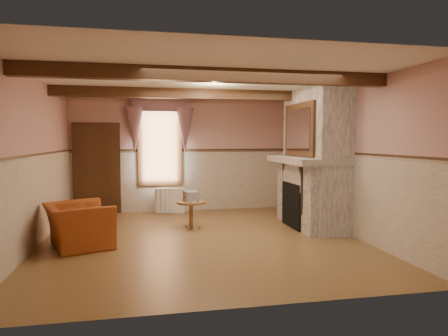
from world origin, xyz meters
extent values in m
cube|color=brown|center=(0.00, 0.00, 0.00)|extent=(5.50, 6.00, 0.01)
cube|color=silver|center=(0.00, 0.00, 2.80)|extent=(5.50, 6.00, 0.01)
cube|color=tan|center=(0.00, 3.00, 1.40)|extent=(5.50, 0.02, 2.80)
cube|color=tan|center=(0.00, -3.00, 1.40)|extent=(5.50, 0.02, 2.80)
cube|color=tan|center=(-2.75, 0.00, 1.40)|extent=(0.02, 6.00, 2.80)
cube|color=tan|center=(2.75, 0.00, 1.40)|extent=(0.02, 6.00, 2.80)
cube|color=black|center=(2.00, 0.60, 0.45)|extent=(0.20, 0.95, 0.90)
imported|color=#994219|center=(-2.06, -0.14, 0.36)|extent=(1.29, 1.37, 0.72)
cylinder|color=brown|center=(-0.08, 0.83, 0.28)|extent=(0.76, 0.76, 0.55)
cube|color=#B7AD8C|center=(-0.08, 0.85, 0.65)|extent=(0.30, 0.35, 0.20)
cube|color=white|center=(-0.39, 2.70, 0.30)|extent=(0.72, 0.29, 0.60)
imported|color=brown|center=(2.24, 0.57, 1.46)|extent=(0.36, 0.36, 0.09)
cube|color=black|center=(2.24, 1.15, 1.52)|extent=(0.14, 0.24, 0.20)
cylinder|color=gold|center=(2.24, 1.11, 1.56)|extent=(0.11, 0.11, 0.28)
cylinder|color=maroon|center=(2.24, 0.19, 1.50)|extent=(0.06, 0.06, 0.16)
cylinder|color=gold|center=(2.24, 0.18, 1.48)|extent=(0.06, 0.06, 0.12)
cube|color=gray|center=(2.42, 0.60, 1.40)|extent=(0.85, 2.00, 2.80)
cube|color=gray|center=(2.24, 0.60, 1.36)|extent=(1.05, 2.05, 0.12)
cube|color=silver|center=(2.06, 0.60, 1.97)|extent=(0.06, 1.44, 1.04)
cube|color=black|center=(-2.10, 2.94, 1.05)|extent=(1.10, 0.10, 2.10)
cube|color=white|center=(-0.60, 2.97, 1.65)|extent=(1.06, 0.08, 2.02)
cube|color=gray|center=(-0.60, 2.88, 2.25)|extent=(1.30, 0.14, 1.40)
cube|color=black|center=(0.00, -1.20, 2.70)|extent=(5.50, 0.18, 0.20)
cube|color=black|center=(0.00, 1.20, 2.70)|extent=(5.50, 0.18, 0.20)
camera|label=1|loc=(-0.97, -6.96, 1.76)|focal=32.00mm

